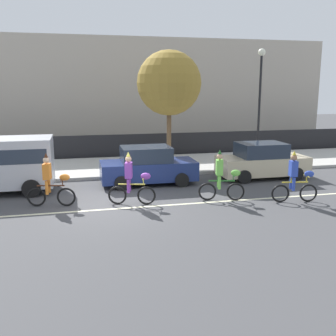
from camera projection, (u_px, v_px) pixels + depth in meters
ground_plane at (115, 205)px, 14.12m from camera, size 80.00×80.00×0.00m
road_centre_line at (116, 209)px, 13.64m from camera, size 36.00×0.14×0.01m
sidewalk_curb at (103, 167)px, 20.30m from camera, size 60.00×5.00×0.15m
fence_line at (99, 147)px, 22.94m from camera, size 40.00×0.08×1.40m
building_backdrop at (133, 92)px, 31.25m from camera, size 28.00×8.00×7.53m
parade_cyclist_orange at (51, 183)px, 13.78m from camera, size 1.70×0.55×1.92m
parade_cyclist_purple at (132, 182)px, 13.98m from camera, size 1.68×0.61×1.92m
parade_cyclist_lime at (222, 178)px, 14.49m from camera, size 1.69×0.58×1.92m
parade_cyclist_cobalt at (296, 180)px, 14.28m from camera, size 1.71×0.53×1.92m
parked_car_beige at (262, 161)px, 18.14m from camera, size 4.10×1.92×1.64m
parked_car_navy at (148, 166)px, 17.01m from camera, size 4.10×1.92×1.64m
street_lamp_post at (260, 90)px, 19.79m from camera, size 0.36×0.36×5.86m
street_tree_near_lamp at (169, 83)px, 20.19m from camera, size 3.33×3.33×5.86m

